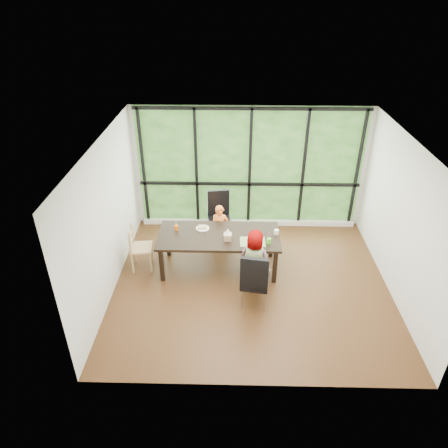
{
  "coord_description": "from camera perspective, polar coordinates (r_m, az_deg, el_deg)",
  "views": [
    {
      "loc": [
        -0.36,
        -6.06,
        4.87
      ],
      "look_at": [
        -0.51,
        0.37,
        1.05
      ],
      "focal_mm": 33.17,
      "sensor_mm": 36.0,
      "label": 1
    }
  ],
  "objects": [
    {
      "name": "foliage_backdrop",
      "position": [
        9.01,
        3.56,
        7.65
      ],
      "size": [
        4.8,
        0.02,
        2.65
      ],
      "primitive_type": "cube",
      "color": "#204817",
      "rests_on": "back_wall"
    },
    {
      "name": "tissue_box",
      "position": [
        7.55,
        0.51,
        -1.78
      ],
      "size": [
        0.15,
        0.15,
        0.13
      ],
      "primitive_type": "cube",
      "color": "tan",
      "rests_on": "dining_table"
    },
    {
      "name": "chair_interior_leather",
      "position": [
        7.02,
        4.3,
        -7.48
      ],
      "size": [
        0.52,
        0.52,
        1.08
      ],
      "primitive_type": "cube",
      "rotation": [
        0.0,
        0.0,
        2.99
      ],
      "color": "black",
      "rests_on": "ground"
    },
    {
      "name": "window_mullions",
      "position": [
        8.97,
        3.57,
        7.55
      ],
      "size": [
        4.8,
        0.06,
        2.65
      ],
      "primitive_type": null,
      "color": "black",
      "rests_on": "back_wall"
    },
    {
      "name": "white_mug",
      "position": [
        7.79,
        7.23,
        -1.11
      ],
      "size": [
        0.09,
        0.09,
        0.09
      ],
      "primitive_type": "cylinder",
      "color": "white",
      "rests_on": "dining_table"
    },
    {
      "name": "child_older",
      "position": [
        7.34,
        4.39,
        -5.03
      ],
      "size": [
        0.68,
        0.56,
        1.19
      ],
      "primitive_type": "imported",
      "rotation": [
        0.0,
        0.0,
        2.79
      ],
      "color": "slate",
      "rests_on": "ground"
    },
    {
      "name": "straw_pink",
      "position": [
        7.44,
        6.26,
        -1.74
      ],
      "size": [
        0.01,
        0.04,
        0.2
      ],
      "primitive_type": "cylinder",
      "rotation": [
        0.14,
        0.0,
        0.0
      ],
      "color": "pink",
      "rests_on": "green_cup"
    },
    {
      "name": "straw_white",
      "position": [
        7.85,
        -6.63,
        0.08
      ],
      "size": [
        0.01,
        0.04,
        0.2
      ],
      "primitive_type": "cylinder",
      "rotation": [
        0.14,
        0.0,
        0.0
      ],
      "color": "white",
      "rests_on": "orange_cup"
    },
    {
      "name": "child_toddler",
      "position": [
        8.38,
        -0.57,
        -0.65
      ],
      "size": [
        0.37,
        0.25,
        1.02
      ],
      "primitive_type": "imported",
      "rotation": [
        0.0,
        0.0,
        -0.01
      ],
      "color": "orange",
      "rests_on": "ground"
    },
    {
      "name": "chair_end_beech",
      "position": [
        8.06,
        -11.32,
        -3.23
      ],
      "size": [
        0.44,
        0.46,
        0.9
      ],
      "primitive_type": "cube",
      "rotation": [
        0.0,
        0.0,
        1.68
      ],
      "color": "tan",
      "rests_on": "ground"
    },
    {
      "name": "window_sill",
      "position": [
        9.52,
        3.33,
        0.24
      ],
      "size": [
        4.8,
        0.12,
        0.1
      ],
      "primitive_type": "cube",
      "color": "silver",
      "rests_on": "ground"
    },
    {
      "name": "dining_table",
      "position": [
        7.93,
        -0.71,
        -3.82
      ],
      "size": [
        2.29,
        1.08,
        0.75
      ],
      "primitive_type": "cube",
      "rotation": [
        0.0,
        0.0,
        -0.02
      ],
      "color": "black",
      "rests_on": "ground"
    },
    {
      "name": "tissue",
      "position": [
        7.49,
        0.52,
        -1.03
      ],
      "size": [
        0.12,
        0.12,
        0.11
      ],
      "primitive_type": "cone",
      "color": "white",
      "rests_on": "tissue_box"
    },
    {
      "name": "ground",
      "position": [
        7.78,
        3.74,
        -8.12
      ],
      "size": [
        5.0,
        5.0,
        0.0
      ],
      "primitive_type": "plane",
      "color": "black",
      "rests_on": "ground"
    },
    {
      "name": "plate_far",
      "position": [
        7.93,
        -2.98,
        -0.59
      ],
      "size": [
        0.25,
        0.25,
        0.02
      ],
      "primitive_type": "cylinder",
      "color": "white",
      "rests_on": "dining_table"
    },
    {
      "name": "back_wall",
      "position": [
        9.03,
        3.56,
        7.7
      ],
      "size": [
        5.0,
        0.0,
        5.0
      ],
      "primitive_type": "plane",
      "rotation": [
        1.57,
        0.0,
        0.0
      ],
      "color": "silver",
      "rests_on": "ground"
    },
    {
      "name": "green_cup",
      "position": [
        7.49,
        6.22,
        -2.35
      ],
      "size": [
        0.07,
        0.07,
        0.11
      ],
      "primitive_type": "cylinder",
      "color": "#4FD926",
      "rests_on": "dining_table"
    },
    {
      "name": "chair_window_leather",
      "position": [
        8.72,
        -0.63,
        0.93
      ],
      "size": [
        0.52,
        0.52,
        1.08
      ],
      "primitive_type": "cube",
      "rotation": [
        0.0,
        0.0,
        0.15
      ],
      "color": "black",
      "rests_on": "ground"
    },
    {
      "name": "crepe_rolls_near",
      "position": [
        7.53,
        4.18,
        -2.26
      ],
      "size": [
        0.1,
        0.12,
        0.04
      ],
      "primitive_type": null,
      "color": "tan",
      "rests_on": "plate_near"
    },
    {
      "name": "crepe_rolls_far",
      "position": [
        7.91,
        -2.98,
        -0.43
      ],
      "size": [
        0.2,
        0.12,
        0.04
      ],
      "primitive_type": null,
      "color": "tan",
      "rests_on": "plate_far"
    },
    {
      "name": "plate_near",
      "position": [
        7.54,
        4.17,
        -2.42
      ],
      "size": [
        0.22,
        0.22,
        0.01
      ],
      "primitive_type": "cylinder",
      "color": "white",
      "rests_on": "dining_table"
    },
    {
      "name": "orange_cup",
      "position": [
        7.9,
        -6.59,
        -0.5
      ],
      "size": [
        0.07,
        0.07,
        0.11
      ],
      "primitive_type": "cylinder",
      "color": "#F96305",
      "rests_on": "dining_table"
    },
    {
      "name": "placemat",
      "position": [
        7.54,
        3.97,
        -2.45
      ],
      "size": [
        0.46,
        0.33,
        0.01
      ],
      "primitive_type": "cube",
      "color": "tan",
      "rests_on": "dining_table"
    }
  ]
}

